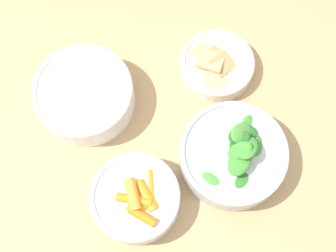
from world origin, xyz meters
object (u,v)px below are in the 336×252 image
bowl_greens (233,155)px  bowl_carrots (136,199)px  bowl_cookies (217,64)px  bowl_beans_hotdog (85,96)px

bowl_greens → bowl_carrots: bearing=111.0°
bowl_greens → bowl_cookies: bearing=3.4°
bowl_beans_hotdog → bowl_carrots: bearing=-155.8°
bowl_carrots → bowl_greens: size_ratio=0.81×
bowl_greens → bowl_cookies: bowl_greens is taller
bowl_greens → bowl_beans_hotdog: bowl_greens is taller
bowl_carrots → bowl_beans_hotdog: 0.22m
bowl_carrots → bowl_greens: 0.19m
bowl_carrots → bowl_cookies: (0.26, -0.17, -0.01)m
bowl_carrots → bowl_cookies: bearing=-32.9°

